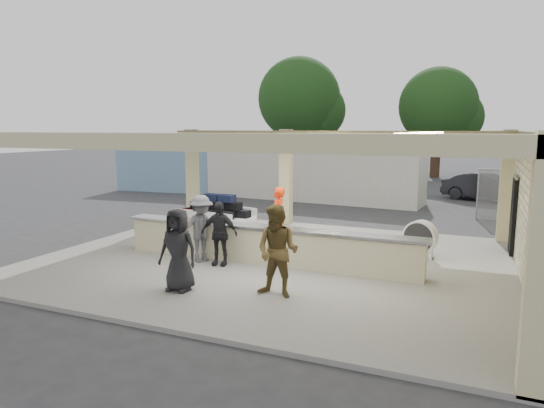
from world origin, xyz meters
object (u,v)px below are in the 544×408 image
at_px(baggage_counter, 265,245).
at_px(passenger_c, 201,229).
at_px(passenger_b, 219,233).
at_px(passenger_d, 178,250).
at_px(car_dark, 486,187).
at_px(drum_fan, 420,237).
at_px(container_blue, 197,170).
at_px(passenger_a, 278,251).
at_px(container_white, 310,176).
at_px(baggage_handler, 278,218).
at_px(luggage_cart, 216,213).

relative_size(baggage_counter, passenger_c, 4.64).
relative_size(passenger_b, passenger_d, 0.92).
xyz_separation_m(baggage_counter, passenger_d, (-0.86, -2.68, 0.41)).
bearing_deg(car_dark, passenger_c, 178.99).
height_order(drum_fan, container_blue, container_blue).
height_order(passenger_a, container_white, container_white).
height_order(passenger_c, car_dark, passenger_c).
height_order(baggage_counter, passenger_a, passenger_a).
distance_m(baggage_handler, passenger_a, 4.17).
bearing_deg(baggage_counter, passenger_a, -60.36).
xyz_separation_m(luggage_cart, car_dark, (8.33, 12.35, -0.14)).
bearing_deg(passenger_c, passenger_d, -129.90).
xyz_separation_m(baggage_counter, car_dark, (5.40, 14.93, 0.10)).
relative_size(luggage_cart, passenger_a, 1.28).
bearing_deg(passenger_d, car_dark, 67.45).
height_order(passenger_a, car_dark, passenger_a).
distance_m(passenger_a, car_dark, 17.63).
distance_m(luggage_cart, passenger_a, 6.36).
height_order(drum_fan, container_white, container_white).
distance_m(baggage_counter, container_blue, 15.97).
height_order(drum_fan, passenger_b, passenger_b).
xyz_separation_m(drum_fan, passenger_b, (-4.65, -2.83, 0.28)).
bearing_deg(baggage_handler, passenger_a, 18.82).
height_order(passenger_c, container_white, container_white).
relative_size(baggage_counter, luggage_cart, 3.31).
height_order(luggage_cart, container_blue, container_blue).
bearing_deg(drum_fan, luggage_cart, -166.15).
relative_size(baggage_counter, passenger_d, 4.57).
bearing_deg(drum_fan, baggage_counter, -131.52).
relative_size(passenger_a, passenger_d, 1.07).
relative_size(luggage_cart, car_dark, 0.60).
distance_m(baggage_counter, container_white, 12.35).
distance_m(passenger_b, container_blue, 15.85).
distance_m(passenger_d, container_white, 14.82).
height_order(luggage_cart, container_white, container_white).
relative_size(passenger_b, passenger_c, 0.93).
xyz_separation_m(drum_fan, passenger_d, (-4.49, -4.89, 0.35)).
xyz_separation_m(luggage_cart, drum_fan, (6.56, -0.37, -0.18)).
height_order(passenger_b, passenger_d, passenger_d).
distance_m(baggage_counter, luggage_cart, 3.92).
bearing_deg(passenger_c, car_dark, 6.61).
height_order(passenger_d, car_dark, passenger_d).
bearing_deg(container_white, car_dark, 24.50).
relative_size(passenger_d, container_blue, 0.19).
relative_size(luggage_cart, baggage_handler, 1.38).
bearing_deg(container_blue, passenger_b, -61.16).
height_order(passenger_b, passenger_c, passenger_c).
bearing_deg(passenger_d, passenger_a, 9.91).
relative_size(passenger_b, container_blue, 0.18).
height_order(baggage_counter, container_blue, container_blue).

